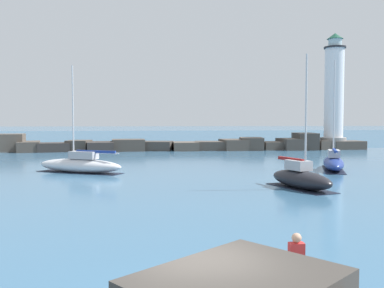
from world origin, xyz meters
name	(u,v)px	position (x,y,z in m)	size (l,w,h in m)	color
open_sea_beyond	(147,136)	(0.00, 113.69, 0.00)	(400.00, 116.00, 0.01)	#2D5B7F
breakwater_jetty	(151,145)	(-0.04, 53.66, 0.86)	(63.17, 6.75, 2.52)	#423D38
lighthouse	(334,98)	(27.99, 53.79, 7.89)	(3.87, 3.87, 17.70)	gray
sailboat_moored_0	(80,165)	(-6.54, 28.01, 0.69)	(8.00, 5.31, 9.12)	silver
sailboat_moored_1	(301,178)	(9.04, 17.73, 0.70)	(3.46, 5.86, 8.69)	black
sailboat_moored_3	(333,162)	(15.82, 27.47, 0.70)	(4.29, 7.56, 9.88)	navy
person_on_rocks	(296,265)	(2.40, 0.59, 1.01)	(0.36, 0.24, 1.79)	#282833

